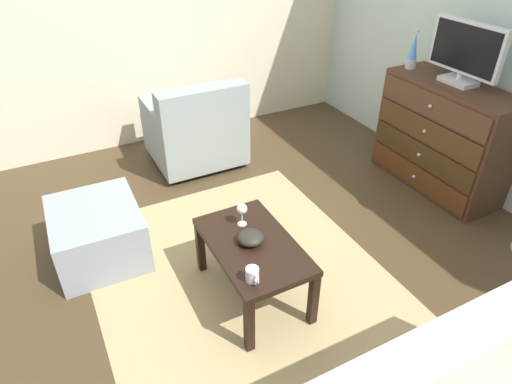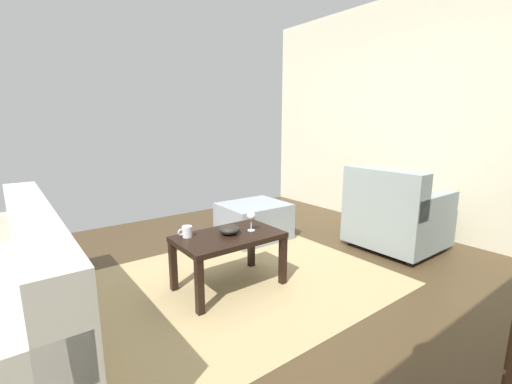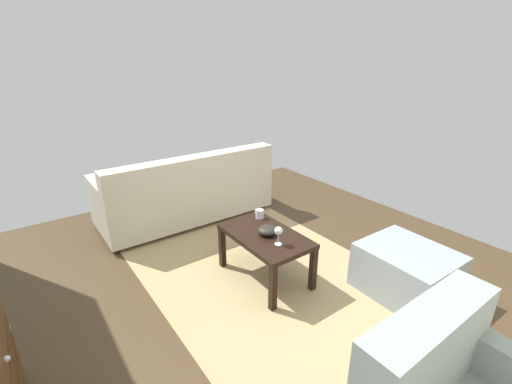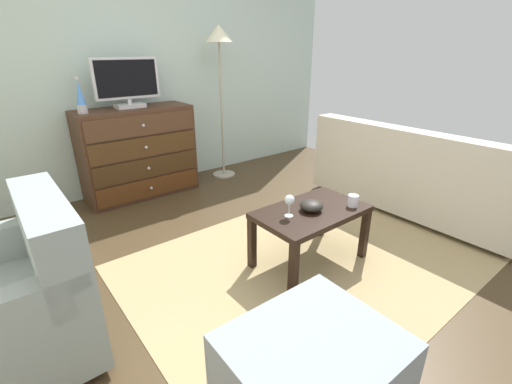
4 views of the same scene
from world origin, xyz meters
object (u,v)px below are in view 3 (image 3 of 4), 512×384
Objects in this scene: wine_glass at (279,232)px; ottoman at (406,271)px; mug at (259,214)px; coffee_table at (265,240)px; couch_large at (187,193)px; bowl_decorative at (267,230)px.

wine_glass is 1.12m from ottoman.
wine_glass is 0.52m from mug.
coffee_table is 0.33m from mug.
couch_large is 2.85× the size of ottoman.
mug is at bearing -24.74° from bowl_decorative.
couch_large is at bearing 7.36° from mug.
wine_glass is 0.08× the size of couch_large.
bowl_decorative reaches higher than coffee_table.
couch_large is at bearing 0.86° from bowl_decorative.
bowl_decorative is (-0.01, -0.01, 0.10)m from coffee_table.
mug is 0.33m from bowl_decorative.
ottoman is (-0.84, -0.80, -0.27)m from bowl_decorative.
bowl_decorative reaches higher than ottoman.
coffee_table is 4.92× the size of bowl_decorative.
bowl_decorative is at bearing 155.26° from mug.
mug is at bearing -19.33° from wine_glass.
coffee_table is at bearing -179.47° from couch_large.
couch_large reaches higher than bowl_decorative.
wine_glass reaches higher than mug.
wine_glass is at bearing 169.92° from bowl_decorative.
ottoman is at bearing -136.18° from bowl_decorative.
wine_glass is 0.22× the size of ottoman.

